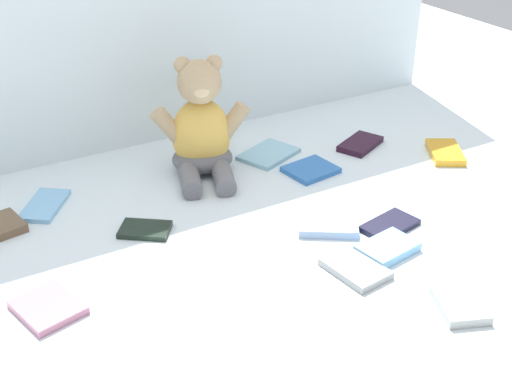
% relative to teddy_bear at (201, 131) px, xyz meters
% --- Properties ---
extents(ground_plane, '(3.20, 3.20, 0.00)m').
position_rel_teddy_bear_xyz_m(ground_plane, '(-0.05, -0.21, -0.10)').
color(ground_plane, silver).
extents(teddy_bear, '(0.23, 0.23, 0.28)m').
position_rel_teddy_bear_xyz_m(teddy_bear, '(0.00, 0.00, 0.00)').
color(teddy_bear, '#E5B24C').
rests_on(teddy_bear, ground_plane).
extents(book_case_0, '(0.14, 0.12, 0.01)m').
position_rel_teddy_bear_xyz_m(book_case_0, '(0.40, -0.07, -0.10)').
color(book_case_0, black).
rests_on(book_case_0, ground_plane).
extents(book_case_2, '(0.15, 0.14, 0.02)m').
position_rel_teddy_bear_xyz_m(book_case_2, '(0.11, -0.36, -0.09)').
color(book_case_2, '#8AA4CA').
rests_on(book_case_2, ground_plane).
extents(book_case_3, '(0.12, 0.11, 0.01)m').
position_rel_teddy_bear_xyz_m(book_case_3, '(0.22, -0.13, -0.10)').
color(book_case_3, '#2B66B1').
rests_on(book_case_3, ground_plane).
extents(book_case_4, '(0.09, 0.13, 0.01)m').
position_rel_teddy_bear_xyz_m(book_case_4, '(0.07, -0.51, -0.10)').
color(book_case_4, '#939698').
rests_on(book_case_4, ground_plane).
extents(book_case_5, '(0.12, 0.09, 0.02)m').
position_rel_teddy_bear_xyz_m(book_case_5, '(0.16, -0.48, -0.09)').
color(book_case_5, '#78B5E1').
rests_on(book_case_5, ground_plane).
extents(book_case_6, '(0.12, 0.13, 0.01)m').
position_rel_teddy_bear_xyz_m(book_case_6, '(-0.46, -0.34, -0.10)').
color(book_case_6, '#AD6883').
rests_on(book_case_6, ground_plane).
extents(book_case_7, '(0.11, 0.12, 0.02)m').
position_rel_teddy_bear_xyz_m(book_case_7, '(0.15, -0.68, -0.09)').
color(book_case_7, '#A1A5A2').
rests_on(book_case_7, ground_plane).
extents(book_case_8, '(0.12, 0.11, 0.01)m').
position_rel_teddy_bear_xyz_m(book_case_8, '(-0.22, -0.18, -0.10)').
color(book_case_8, black).
rests_on(book_case_8, ground_plane).
extents(book_case_9, '(0.13, 0.15, 0.02)m').
position_rel_teddy_bear_xyz_m(book_case_9, '(0.55, -0.22, -0.09)').
color(book_case_9, orange).
rests_on(book_case_9, ground_plane).
extents(book_case_10, '(0.16, 0.14, 0.01)m').
position_rel_teddy_bear_xyz_m(book_case_10, '(0.18, -0.01, -0.10)').
color(book_case_10, '#89BBCE').
rests_on(book_case_10, ground_plane).
extents(book_case_11, '(0.14, 0.15, 0.01)m').
position_rel_teddy_bear_xyz_m(book_case_11, '(-0.37, 0.01, -0.10)').
color(book_case_11, '#7CB8E4').
rests_on(book_case_11, ground_plane).
extents(book_case_12, '(0.13, 0.09, 0.01)m').
position_rel_teddy_bear_xyz_m(book_case_12, '(0.22, -0.42, -0.10)').
color(book_case_12, black).
rests_on(book_case_12, ground_plane).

